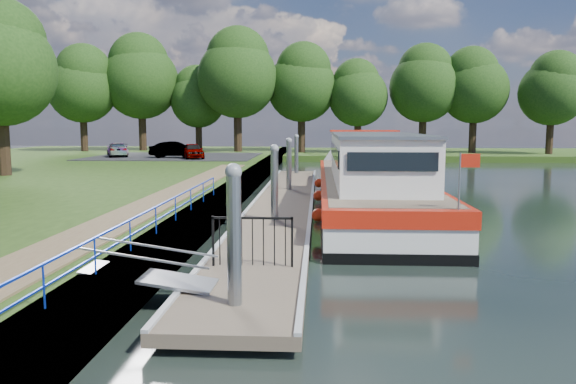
# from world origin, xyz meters

# --- Properties ---
(ground) EXTENTS (160.00, 160.00, 0.00)m
(ground) POSITION_xyz_m (0.00, 0.00, 0.00)
(ground) COLOR black
(ground) RESTS_ON ground
(bank_edge) EXTENTS (1.10, 90.00, 0.78)m
(bank_edge) POSITION_xyz_m (-2.55, 15.00, 0.39)
(bank_edge) COLOR #473D2D
(bank_edge) RESTS_ON ground
(far_bank) EXTENTS (60.00, 18.00, 0.60)m
(far_bank) POSITION_xyz_m (12.00, 52.00, 0.30)
(far_bank) COLOR #233C11
(far_bank) RESTS_ON ground
(footpath) EXTENTS (1.60, 40.00, 0.05)m
(footpath) POSITION_xyz_m (-4.40, 8.00, 0.80)
(footpath) COLOR brown
(footpath) RESTS_ON riverbank
(carpark) EXTENTS (14.00, 12.00, 0.06)m
(carpark) POSITION_xyz_m (-11.00, 38.00, 0.81)
(carpark) COLOR black
(carpark) RESTS_ON riverbank
(blue_fence) EXTENTS (0.04, 18.04, 0.72)m
(blue_fence) POSITION_xyz_m (-2.75, 3.00, 1.31)
(blue_fence) COLOR #0C2DBF
(blue_fence) RESTS_ON riverbank
(pontoon) EXTENTS (2.50, 30.00, 0.56)m
(pontoon) POSITION_xyz_m (0.00, 13.00, 0.18)
(pontoon) COLOR brown
(pontoon) RESTS_ON ground
(mooring_piles) EXTENTS (0.30, 27.30, 3.55)m
(mooring_piles) POSITION_xyz_m (0.00, 13.00, 1.28)
(mooring_piles) COLOR gray
(mooring_piles) RESTS_ON ground
(gangway) EXTENTS (2.58, 1.00, 0.92)m
(gangway) POSITION_xyz_m (-1.85, 0.50, 0.63)
(gangway) COLOR #A5A8AD
(gangway) RESTS_ON ground
(gate_panel) EXTENTS (1.85, 0.05, 1.15)m
(gate_panel) POSITION_xyz_m (-0.00, 2.20, 1.15)
(gate_panel) COLOR black
(gate_panel) RESTS_ON ground
(barge) EXTENTS (4.36, 21.15, 4.78)m
(barge) POSITION_xyz_m (3.60, 14.43, 1.09)
(barge) COLOR black
(barge) RESTS_ON ground
(horizon_trees) EXTENTS (54.38, 10.03, 12.87)m
(horizon_trees) POSITION_xyz_m (-1.61, 48.68, 7.95)
(horizon_trees) COLOR #332316
(horizon_trees) RESTS_ON ground
(car_a) EXTENTS (2.66, 3.95, 1.25)m
(car_a) POSITION_xyz_m (-8.73, 34.70, 1.46)
(car_a) COLOR #999999
(car_a) RESTS_ON carpark
(car_b) EXTENTS (4.09, 1.61, 1.33)m
(car_b) POSITION_xyz_m (-10.42, 35.53, 1.50)
(car_b) COLOR #999999
(car_b) RESTS_ON carpark
(car_c) EXTENTS (3.12, 4.41, 1.19)m
(car_c) POSITION_xyz_m (-15.78, 36.97, 1.43)
(car_c) COLOR #999999
(car_c) RESTS_ON carpark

